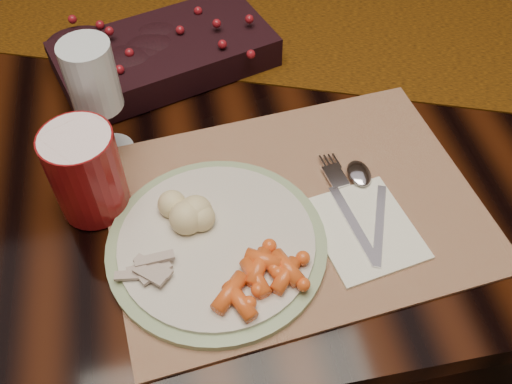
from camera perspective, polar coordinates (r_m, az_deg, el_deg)
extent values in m
plane|color=black|center=(1.52, -3.40, -11.72)|extent=(5.00, 5.00, 0.00)
cube|color=black|center=(1.20, -4.23, -3.43)|extent=(1.80, 1.00, 0.75)
cube|color=#412C0C|center=(1.07, -4.15, 17.00)|extent=(1.59, 0.88, 0.00)
cube|color=brown|center=(0.75, 3.86, -1.53)|extent=(0.51, 0.40, 0.00)
cylinder|color=beige|center=(0.70, -3.95, -5.21)|extent=(0.29, 0.29, 0.02)
cube|color=white|center=(0.73, 10.75, -3.67)|extent=(0.14, 0.16, 0.00)
cylinder|color=maroon|center=(0.73, -16.63, 1.89)|extent=(0.11, 0.11, 0.12)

